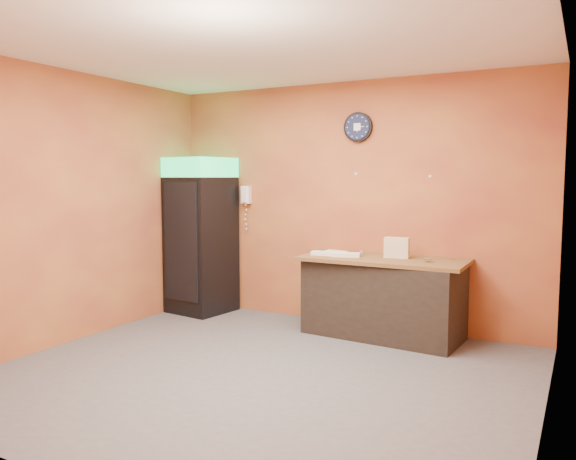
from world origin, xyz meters
The scene contains 15 objects.
floor centered at (0.00, 0.00, 0.00)m, with size 4.50×4.50×0.00m, color #47474C.
back_wall centered at (0.00, 2.00, 1.40)m, with size 4.50×0.02×2.80m, color #BA7534.
left_wall centered at (-2.25, 0.00, 1.40)m, with size 0.02×4.00×2.80m, color #BA7534.
right_wall centered at (2.25, 0.00, 1.40)m, with size 0.02×4.00×2.80m, color #BA7534.
ceiling centered at (0.00, 0.00, 2.80)m, with size 4.50×4.00×0.02m, color white.
beverage_cooler centered at (-1.84, 1.61, 0.95)m, with size 0.77×0.78×1.95m.
prep_counter centered at (0.56, 1.64, 0.41)m, with size 1.63×0.72×0.81m, color black.
wall_clock centered at (0.13, 1.97, 2.28)m, with size 0.34×0.06×0.34m.
wall_phone centered at (-1.36, 1.95, 1.49)m, with size 0.12×0.11×0.22m.
butcher_paper centered at (0.56, 1.64, 0.83)m, with size 1.75×0.80×0.04m, color brown.
sub_roll_stack centered at (0.69, 1.67, 0.96)m, with size 0.27×0.11×0.22m.
wrapped_sandwich_left centered at (-0.07, 1.51, 0.88)m, with size 0.29×0.11×0.04m, color white.
wrapped_sandwich_mid centered at (0.18, 1.51, 0.88)m, with size 0.30×0.12×0.04m, color white.
wrapped_sandwich_right centered at (0.01, 1.67, 0.87)m, with size 0.26×0.10×0.04m, color white.
kitchen_tool centered at (0.31, 1.66, 0.88)m, with size 0.06×0.06×0.06m, color silver.
Camera 1 is at (2.45, -4.07, 1.71)m, focal length 35.00 mm.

